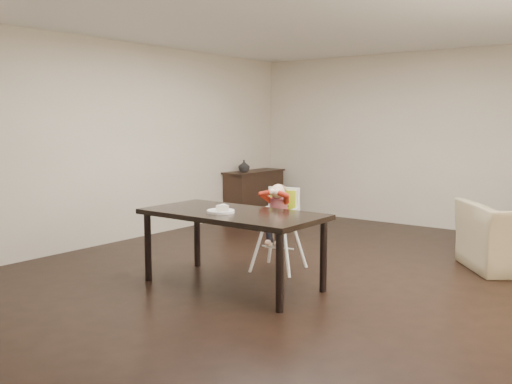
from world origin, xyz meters
TOP-DOWN VIEW (x-y plane):
  - ground at (0.00, 0.00)m, footprint 7.00×7.00m
  - room_walls at (0.00, 0.00)m, footprint 6.02×7.02m
  - dining_table at (-0.39, -0.81)m, footprint 1.80×0.90m
  - high_chair at (-0.39, -0.01)m, footprint 0.46×0.46m
  - plate at (-0.43, -0.93)m, footprint 0.32×0.32m
  - sideboard at (-2.78, 2.70)m, footprint 0.44×1.26m
  - vase at (-2.78, 2.42)m, footprint 0.22×0.23m

SIDE VIEW (x-z plane):
  - ground at x=0.00m, z-range 0.00..0.00m
  - sideboard at x=-2.78m, z-range 0.00..0.79m
  - dining_table at x=-0.39m, z-range 0.30..1.05m
  - high_chair at x=-0.39m, z-range 0.20..1.15m
  - plate at x=-0.43m, z-range 0.74..0.82m
  - vase at x=-2.78m, z-range 0.79..0.98m
  - room_walls at x=0.00m, z-range 0.50..3.21m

